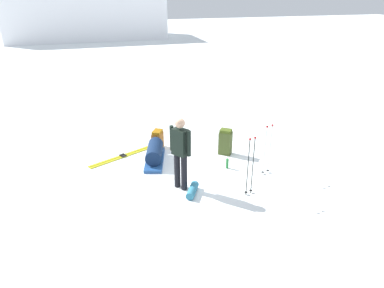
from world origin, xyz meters
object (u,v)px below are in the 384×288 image
at_px(ski_poles_planted_near, 268,147).
at_px(ski_poles_planted_far, 251,164).
at_px(backpack_large_dark, 225,142).
at_px(ski_pair_near, 123,156).
at_px(sleeping_mat_rolled, 192,190).
at_px(gear_sled, 155,154).
at_px(thermos_bottle, 227,164).
at_px(backpack_bright, 158,140).
at_px(skier_standing, 180,150).

distance_m(ski_poles_planted_near, ski_poles_planted_far, 1.07).
relative_size(ski_poles_planted_near, ski_poles_planted_far, 0.94).
height_order(backpack_large_dark, ski_poles_planted_far, ski_poles_planted_far).
distance_m(ski_pair_near, ski_poles_planted_near, 3.86).
bearing_deg(sleeping_mat_rolled, ski_poles_planted_far, -14.65).
xyz_separation_m(gear_sled, thermos_bottle, (1.71, -0.84, -0.09)).
bearing_deg(sleeping_mat_rolled, ski_pair_near, 120.83).
height_order(backpack_large_dark, ski_poles_planted_near, ski_poles_planted_near).
relative_size(ski_pair_near, ski_poles_planted_far, 1.34).
height_order(backpack_large_dark, gear_sled, backpack_large_dark).
height_order(backpack_large_dark, thermos_bottle, backpack_large_dark).
bearing_deg(backpack_bright, thermos_bottle, -47.28).
height_order(ski_poles_planted_far, thermos_bottle, ski_poles_planted_far).
bearing_deg(skier_standing, backpack_bright, 93.91).
relative_size(backpack_bright, ski_poles_planted_near, 0.42).
relative_size(backpack_large_dark, ski_poles_planted_near, 0.56).
relative_size(ski_poles_planted_near, sleeping_mat_rolled, 2.34).
relative_size(skier_standing, thermos_bottle, 6.54).
xyz_separation_m(ski_pair_near, sleeping_mat_rolled, (1.35, -2.26, 0.08)).
xyz_separation_m(ski_poles_planted_far, gear_sled, (-1.76, 2.08, -0.53)).
xyz_separation_m(skier_standing, ski_poles_planted_far, (1.39, -0.63, -0.20)).
xyz_separation_m(ski_pair_near, ski_poles_planted_near, (3.32, -1.83, 0.70)).
bearing_deg(backpack_large_dark, sleeping_mat_rolled, -128.75).
relative_size(ski_poles_planted_near, thermos_bottle, 4.94).
relative_size(ski_poles_planted_near, gear_sled, 0.91).
height_order(skier_standing, sleeping_mat_rolled, skier_standing).
distance_m(backpack_bright, ski_poles_planted_far, 3.29).
height_order(skier_standing, ski_poles_planted_far, skier_standing).
xyz_separation_m(ski_poles_planted_far, sleeping_mat_rolled, (-1.20, 0.31, -0.67)).
relative_size(ski_poles_planted_far, sleeping_mat_rolled, 2.50).
height_order(skier_standing, backpack_large_dark, skier_standing).
distance_m(ski_poles_planted_far, thermos_bottle, 1.39).
distance_m(sleeping_mat_rolled, thermos_bottle, 1.48).
relative_size(skier_standing, sleeping_mat_rolled, 3.09).
distance_m(skier_standing, ski_pair_near, 2.45).
bearing_deg(ski_poles_planted_near, ski_pair_near, 151.09).
distance_m(ski_pair_near, ski_poles_planted_far, 3.70).
bearing_deg(gear_sled, skier_standing, -75.84).
distance_m(ski_poles_planted_far, sleeping_mat_rolled, 1.41).
xyz_separation_m(skier_standing, sleeping_mat_rolled, (0.19, -0.32, -0.86)).
bearing_deg(skier_standing, sleeping_mat_rolled, -59.03).
xyz_separation_m(backpack_large_dark, thermos_bottle, (-0.23, -0.80, -0.22)).
relative_size(sleeping_mat_rolled, thermos_bottle, 2.12).
distance_m(backpack_bright, thermos_bottle, 2.21).
distance_m(gear_sled, sleeping_mat_rolled, 1.86).
bearing_deg(backpack_large_dark, ski_poles_planted_far, -95.00).
xyz_separation_m(backpack_large_dark, gear_sled, (-1.94, 0.04, -0.13)).
distance_m(ski_poles_planted_far, gear_sled, 2.78).
bearing_deg(ski_pair_near, backpack_bright, 15.81).
xyz_separation_m(skier_standing, backpack_bright, (-0.15, 2.23, -0.69)).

